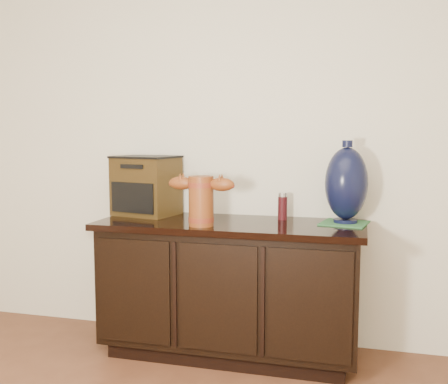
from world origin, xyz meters
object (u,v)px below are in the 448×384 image
(terracotta_vessel, at_px, (201,198))
(tv_radio, at_px, (146,186))
(spray_can, at_px, (283,207))
(lamp_base, at_px, (346,184))
(sideboard, at_px, (230,287))

(terracotta_vessel, height_order, tv_radio, tv_radio)
(terracotta_vessel, bearing_deg, spray_can, 43.29)
(lamp_base, distance_m, spray_can, 0.38)
(sideboard, xyz_separation_m, tv_radio, (-0.55, 0.13, 0.54))
(terracotta_vessel, height_order, spray_can, terracotta_vessel)
(lamp_base, bearing_deg, sideboard, -170.44)
(tv_radio, bearing_deg, terracotta_vessel, -20.97)
(sideboard, distance_m, lamp_base, 0.86)
(tv_radio, distance_m, lamp_base, 1.17)
(tv_radio, xyz_separation_m, spray_can, (0.82, 0.02, -0.10))
(terracotta_vessel, bearing_deg, lamp_base, 24.08)
(sideboard, bearing_deg, tv_radio, 166.91)
(lamp_base, bearing_deg, terracotta_vessel, -160.47)
(lamp_base, relative_size, spray_can, 2.90)
(sideboard, bearing_deg, terracotta_vessel, -126.81)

